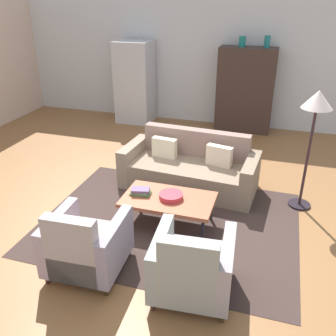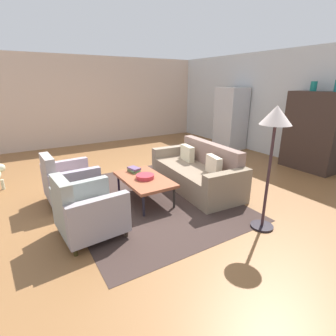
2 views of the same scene
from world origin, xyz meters
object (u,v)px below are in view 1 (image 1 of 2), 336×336
(armchair_right, at_px, (192,269))
(vase_tall, at_px, (242,42))
(book_stack, at_px, (141,192))
(vase_round, at_px, (267,42))
(refrigerator, at_px, (135,82))
(coffee_table, at_px, (168,200))
(cabinet, at_px, (245,90))
(armchair_left, at_px, (85,247))
(floor_lamp, at_px, (316,111))
(couch, at_px, (191,169))
(fruit_bowl, at_px, (171,196))

(armchair_right, height_order, vase_tall, vase_tall)
(book_stack, relative_size, vase_tall, 1.37)
(book_stack, relative_size, vase_round, 1.19)
(vase_round, xyz_separation_m, refrigerator, (-2.88, -0.10, -1.00))
(coffee_table, height_order, vase_tall, vase_tall)
(coffee_table, bearing_deg, cabinet, 83.24)
(coffee_table, relative_size, armchair_right, 1.36)
(vase_tall, bearing_deg, vase_round, 0.00)
(book_stack, bearing_deg, vase_round, 73.47)
(refrigerator, bearing_deg, coffee_table, -62.87)
(armchair_right, distance_m, refrigerator, 5.83)
(book_stack, xyz_separation_m, vase_round, (1.22, 4.11, 1.47))
(armchair_left, distance_m, vase_tall, 5.56)
(armchair_left, relative_size, cabinet, 0.49)
(armchair_left, relative_size, floor_lamp, 0.51)
(armchair_right, height_order, refrigerator, refrigerator)
(armchair_right, relative_size, floor_lamp, 0.51)
(armchair_right, height_order, book_stack, armchair_right)
(vase_tall, height_order, vase_round, vase_round)
(vase_tall, bearing_deg, armchair_right, -87.07)
(coffee_table, distance_m, book_stack, 0.39)
(vase_tall, relative_size, vase_round, 0.87)
(couch, relative_size, refrigerator, 1.17)
(coffee_table, distance_m, vase_round, 4.45)
(coffee_table, xyz_separation_m, vase_round, (0.84, 4.09, 1.54))
(coffee_table, height_order, floor_lamp, floor_lamp)
(cabinet, height_order, vase_tall, vase_tall)
(floor_lamp, bearing_deg, refrigerator, 141.76)
(couch, relative_size, fruit_bowl, 6.85)
(coffee_table, bearing_deg, refrigerator, 117.13)
(couch, relative_size, cabinet, 1.20)
(fruit_bowl, bearing_deg, refrigerator, 117.52)
(armchair_left, distance_m, cabinet, 5.40)
(armchair_right, relative_size, vase_tall, 4.16)
(vase_tall, xyz_separation_m, vase_round, (0.50, 0.00, 0.02))
(armchair_left, distance_m, book_stack, 1.17)
(cabinet, bearing_deg, floor_lamp, -68.29)
(fruit_bowl, xyz_separation_m, vase_round, (0.80, 4.09, 1.47))
(refrigerator, bearing_deg, armchair_left, -74.31)
(vase_round, bearing_deg, floor_lamp, -74.13)
(cabinet, bearing_deg, vase_round, -0.77)
(couch, xyz_separation_m, refrigerator, (-2.05, 2.81, 0.64))
(fruit_bowl, relative_size, vase_round, 1.30)
(fruit_bowl, bearing_deg, couch, 91.41)
(fruit_bowl, distance_m, floor_lamp, 2.20)
(armchair_left, relative_size, refrigerator, 0.48)
(armchair_right, distance_m, book_stack, 1.52)
(armchair_left, height_order, vase_tall, vase_tall)
(cabinet, relative_size, refrigerator, 0.97)
(armchair_right, height_order, floor_lamp, floor_lamp)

